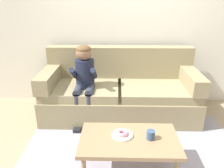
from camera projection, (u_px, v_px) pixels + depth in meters
ground at (131, 148)px, 2.64m from camera, size 10.00×10.00×0.00m
wall_back at (129, 17)px, 3.42m from camera, size 8.00×0.10×2.80m
area_rug at (133, 162)px, 2.41m from camera, size 2.54×2.01×0.01m
couch at (120, 92)px, 3.31m from camera, size 2.23×0.90×0.99m
coffee_table at (129, 142)px, 2.14m from camera, size 0.96×0.55×0.42m
person_child at (84, 77)px, 3.00m from camera, size 0.34×0.58×1.10m
plate at (122, 135)px, 2.17m from camera, size 0.21×0.21×0.01m
donut at (122, 133)px, 2.16m from camera, size 0.14×0.14×0.04m
mug at (151, 135)px, 2.10m from camera, size 0.08×0.08×0.09m
toy_controller at (151, 145)px, 2.66m from camera, size 0.23×0.09×0.05m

